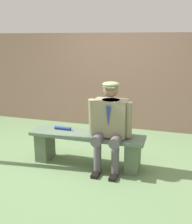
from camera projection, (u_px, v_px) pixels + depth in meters
The scene contains 5 objects.
ground_plane at pixel (87, 164), 4.14m from camera, with size 30.00×30.00×0.00m, color #5E7C50.
bench at pixel (87, 145), 4.05m from camera, with size 1.73×0.40×0.50m.
seated_man at pixel (110, 122), 3.79m from camera, with size 0.63×0.55×1.30m.
rolled_magazine at pixel (63, 128), 4.18m from camera, with size 0.05×0.05×0.27m, color navy.
stadium_wall at pixel (117, 81), 5.72m from camera, with size 12.00×0.24×1.98m, color #8C685B.
Camera 1 is at (-1.23, 3.57, 1.88)m, focal length 42.98 mm.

